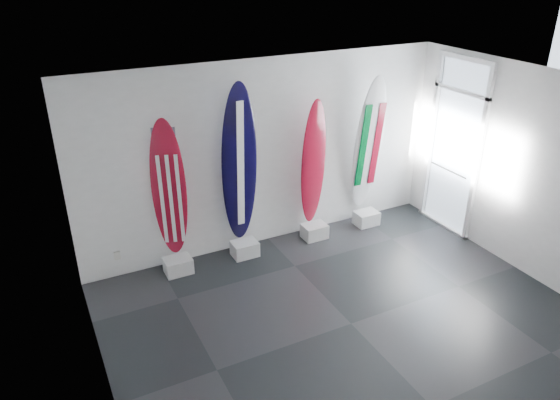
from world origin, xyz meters
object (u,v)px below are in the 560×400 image
surfboard_usa (169,190)px  surfboard_swiss (313,163)px  surfboard_navy (239,165)px  surfboard_italy (368,145)px

surfboard_usa → surfboard_swiss: 2.36m
surfboard_navy → surfboard_swiss: (1.27, 0.00, -0.20)m
surfboard_usa → surfboard_italy: bearing=19.6°
surfboard_usa → surfboard_italy: size_ratio=0.89×
surfboard_usa → surfboard_navy: (1.08, 0.00, 0.18)m
surfboard_usa → surfboard_navy: size_ratio=0.86×
surfboard_swiss → surfboard_italy: size_ratio=0.88×
surfboard_usa → surfboard_navy: 1.10m
surfboard_usa → surfboard_italy: surfboard_italy is taller
surfboard_usa → surfboard_swiss: bearing=19.6°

